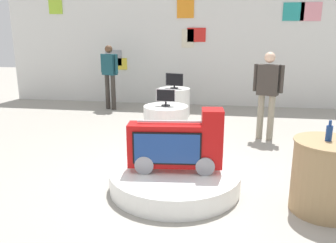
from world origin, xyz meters
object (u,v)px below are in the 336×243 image
bottle_on_side_table (329,133)px  display_pedestal_center_rear (166,124)px  shopper_browsing_rear (268,89)px  display_pedestal_left_rear (174,102)px  tv_on_center_rear (166,97)px  shopper_browsing_near_truck (110,72)px  main_display_pedestal (175,179)px  tv_on_left_rear (174,81)px  side_table_round (326,176)px  novelty_firetruck_tv (177,146)px

bottle_on_side_table → display_pedestal_center_rear: bearing=133.7°
bottle_on_side_table → shopper_browsing_rear: (-0.33, 2.73, 0.04)m
display_pedestal_left_rear → tv_on_center_rear: (0.14, -2.12, 0.51)m
shopper_browsing_near_truck → shopper_browsing_rear: 4.37m
bottle_on_side_table → shopper_browsing_rear: shopper_browsing_rear is taller
main_display_pedestal → display_pedestal_left_rear: display_pedestal_left_rear is taller
tv_on_left_rear → side_table_round: tv_on_left_rear is taller
bottle_on_side_table → shopper_browsing_rear: 2.75m
tv_on_left_rear → shopper_browsing_near_truck: shopper_browsing_near_truck is taller
tv_on_left_rear → shopper_browsing_near_truck: bearing=165.8°
shopper_browsing_near_truck → display_pedestal_center_rear: bearing=-52.9°
main_display_pedestal → novelty_firetruck_tv: novelty_firetruck_tv is taller
main_display_pedestal → shopper_browsing_rear: shopper_browsing_rear is taller
main_display_pedestal → bottle_on_side_table: bottle_on_side_table is taller
side_table_round → shopper_browsing_rear: bearing=97.2°
tv_on_left_rear → novelty_firetruck_tv: bearing=-81.5°
main_display_pedestal → shopper_browsing_rear: size_ratio=1.02×
bottle_on_side_table → shopper_browsing_near_truck: (-4.14, 4.87, 0.07)m
display_pedestal_left_rear → display_pedestal_center_rear: bearing=-86.2°
shopper_browsing_rear → tv_on_center_rear: bearing=-167.0°
tv_on_center_rear → shopper_browsing_near_truck: bearing=127.1°
tv_on_left_rear → shopper_browsing_near_truck: size_ratio=0.26×
side_table_round → shopper_browsing_near_truck: 6.44m
display_pedestal_center_rear → main_display_pedestal: bearing=-77.2°
main_display_pedestal → tv_on_left_rear: 4.22m
side_table_round → bottle_on_side_table: 0.51m
tv_on_left_rear → shopper_browsing_rear: size_ratio=0.27×
tv_on_left_rear → side_table_round: (2.36, -4.42, -0.45)m
tv_on_center_rear → shopper_browsing_rear: (1.87, 0.43, 0.12)m
tv_on_left_rear → main_display_pedestal: bearing=-81.8°
display_pedestal_left_rear → display_pedestal_center_rear: size_ratio=0.94×
main_display_pedestal → display_pedestal_center_rear: (-0.45, 2.00, 0.21)m
bottle_on_side_table → novelty_firetruck_tv: bearing=170.1°
shopper_browsing_near_truck → tv_on_center_rear: bearing=-52.9°
tv_on_left_rear → side_table_round: bearing=-62.0°
tv_on_left_rear → tv_on_center_rear: size_ratio=1.21×
shopper_browsing_rear → novelty_firetruck_tv: bearing=-119.8°
novelty_firetruck_tv → side_table_round: (1.74, -0.31, -0.16)m
tv_on_left_rear → display_pedestal_center_rear: tv_on_left_rear is taller
display_pedestal_left_rear → display_pedestal_center_rear: 2.12m
bottle_on_side_table → shopper_browsing_near_truck: size_ratio=0.14×
shopper_browsing_rear → tv_on_left_rear: bearing=140.0°
tv_on_left_rear → display_pedestal_center_rear: size_ratio=0.53×
tv_on_center_rear → bottle_on_side_table: size_ratio=1.58×
main_display_pedestal → novelty_firetruck_tv: size_ratio=1.39×
tv_on_center_rear → side_table_round: bearing=-46.1°
display_pedestal_left_rear → bottle_on_side_table: bearing=-62.1°
display_pedestal_center_rear → tv_on_center_rear: tv_on_center_rear is taller
novelty_firetruck_tv → side_table_round: novelty_firetruck_tv is taller
tv_on_center_rear → shopper_browsing_near_truck: size_ratio=0.21×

